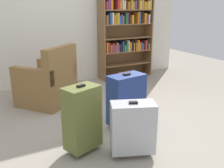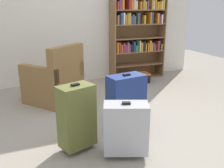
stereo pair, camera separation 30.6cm
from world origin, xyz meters
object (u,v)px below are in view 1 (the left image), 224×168
object	(u,v)px
storage_box	(129,77)
suitcase_olive	(82,118)
mug	(80,97)
suitcase_silver	(133,127)
suitcase_navy_blue	(126,99)
bookshelf	(125,32)
armchair	(48,84)

from	to	relation	value
storage_box	suitcase_olive	distance (m)	2.61
mug	suitcase_silver	size ratio (longest dim) A/B	0.21
storage_box	suitcase_navy_blue	world-z (taller)	suitcase_navy_blue
suitcase_silver	bookshelf	bearing A→B (deg)	61.28
bookshelf	suitcase_silver	world-z (taller)	bookshelf
armchair	suitcase_olive	bearing A→B (deg)	-91.01
armchair	suitcase_olive	size ratio (longest dim) A/B	1.36
bookshelf	armchair	bearing A→B (deg)	-155.91
armchair	suitcase_navy_blue	bearing A→B (deg)	-61.75
suitcase_navy_blue	suitcase_silver	bearing A→B (deg)	-114.69
mug	suitcase_silver	xyz separation A→B (m)	(-0.08, -1.73, 0.26)
mug	suitcase_navy_blue	size ratio (longest dim) A/B	0.17
storage_box	suitcase_olive	size ratio (longest dim) A/B	0.51
bookshelf	mug	xyz separation A→B (m)	(-1.36, -0.89, -0.89)
storage_box	mug	bearing A→B (deg)	-158.03
suitcase_silver	mug	bearing A→B (deg)	87.42
armchair	suitcase_silver	distance (m)	1.84
mug	suitcase_navy_blue	distance (m)	1.20
mug	suitcase_olive	distance (m)	1.55
bookshelf	suitcase_navy_blue	size ratio (longest dim) A/B	2.38
suitcase_olive	suitcase_navy_blue	bearing A→B (deg)	22.78
bookshelf	armchair	world-z (taller)	bookshelf
armchair	suitcase_silver	size ratio (longest dim) A/B	1.71
armchair	suitcase_olive	world-z (taller)	armchair
suitcase_silver	storage_box	bearing A→B (deg)	59.44
armchair	suitcase_navy_blue	xyz separation A→B (m)	(0.66, -1.22, 0.04)
bookshelf	storage_box	world-z (taller)	bookshelf
storage_box	suitcase_navy_blue	distance (m)	1.97
bookshelf	storage_box	xyz separation A→B (m)	(-0.12, -0.39, -0.84)
suitcase_silver	suitcase_navy_blue	world-z (taller)	suitcase_navy_blue
storage_box	suitcase_navy_blue	size ratio (longest dim) A/B	0.54
mug	storage_box	xyz separation A→B (m)	(1.24, 0.50, 0.05)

